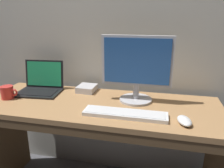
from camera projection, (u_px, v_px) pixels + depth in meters
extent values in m
cube|color=#A87A4C|center=(98.00, 105.00, 1.44)|extent=(1.60, 0.58, 0.03)
cube|color=brown|center=(5.00, 141.00, 1.72)|extent=(0.03, 0.54, 0.73)
cube|color=brown|center=(84.00, 132.00, 1.19)|extent=(1.53, 0.02, 0.06)
cube|color=black|center=(39.00, 93.00, 1.61)|extent=(0.33, 0.24, 0.01)
cube|color=black|center=(38.00, 92.00, 1.59)|extent=(0.27, 0.16, 0.00)
cube|color=black|center=(44.00, 74.00, 1.69)|extent=(0.31, 0.06, 0.21)
cube|color=#23935B|center=(44.00, 74.00, 1.69)|extent=(0.28, 0.05, 0.19)
cylinder|color=#B7B7BC|center=(136.00, 99.00, 1.47)|extent=(0.22, 0.22, 0.02)
cylinder|color=#B7B7BC|center=(136.00, 91.00, 1.46)|extent=(0.04, 0.04, 0.10)
cube|color=#B7B7BC|center=(137.00, 61.00, 1.38)|extent=(0.46, 0.03, 0.32)
cube|color=#28569E|center=(136.00, 61.00, 1.36)|extent=(0.42, 0.00, 0.29)
cube|color=white|center=(125.00, 114.00, 1.25)|extent=(0.49, 0.12, 0.02)
cube|color=silver|center=(125.00, 112.00, 1.25)|extent=(0.46, 0.10, 0.00)
ellipsoid|color=white|center=(184.00, 121.00, 1.16)|extent=(0.10, 0.13, 0.04)
cube|color=silver|center=(87.00, 88.00, 1.65)|extent=(0.14, 0.15, 0.05)
cylinder|color=red|center=(7.00, 92.00, 1.50)|extent=(0.09, 0.09, 0.09)
torus|color=red|center=(14.00, 92.00, 1.49)|extent=(0.05, 0.01, 0.05)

